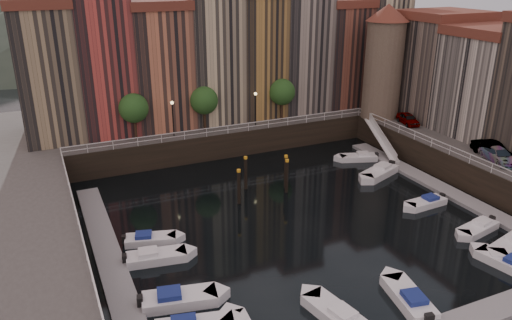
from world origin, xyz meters
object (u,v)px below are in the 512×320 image
corner_tower (384,60)px  gangway (381,138)px  car_c (498,156)px  car_a (408,120)px  boat_left_2 (155,257)px  mooring_pilings (265,177)px  car_b (492,151)px  boat_left_1 (178,299)px

corner_tower → gangway: (-2.90, -4.50, -8.28)m
gangway → car_c: bearing=-74.7°
car_a → boat_left_2: bearing=-145.8°
mooring_pilings → car_b: (21.37, -7.71, 2.12)m
boat_left_2 → car_b: bearing=9.0°
gangway → car_c: car_c is taller
car_c → car_a: bearing=102.9°
mooring_pilings → boat_left_1: mooring_pilings is taller
boat_left_1 → car_c: 34.08m
mooring_pilings → car_c: size_ratio=1.28×
corner_tower → car_c: size_ratio=2.93×
corner_tower → boat_left_1: 40.90m
boat_left_2 → car_c: 33.94m
boat_left_2 → car_b: 34.34m
car_a → car_b: bearing=-74.9°
boat_left_2 → car_a: car_a is taller
car_b → boat_left_2: bearing=-170.0°
boat_left_2 → car_b: car_b is taller
boat_left_2 → mooring_pilings: bearing=40.0°
car_a → car_c: 13.45m
car_c → gangway: bearing=119.4°
car_b → corner_tower: bearing=104.0°
gangway → boat_left_2: bearing=-158.3°
mooring_pilings → car_b: size_ratio=1.29×
car_b → gangway: bearing=118.6°
gangway → car_a: (3.91, 0.21, 1.74)m
mooring_pilings → boat_left_1: 18.47m
gangway → corner_tower: bearing=57.2°
gangway → boat_left_2: (-30.14, -12.00, -1.55)m
car_b → car_a: bearing=100.7°
gangway → boat_left_2: 32.47m
car_b → car_c: 1.25m
corner_tower → car_a: corner_tower is taller
corner_tower → car_c: corner_tower is taller
boat_left_2 → gangway: bearing=30.8°
mooring_pilings → car_a: bearing=12.1°
boat_left_1 → car_a: 38.50m
boat_left_1 → car_b: (34.03, 5.68, 3.37)m
car_b → car_c: car_b is taller
corner_tower → car_a: size_ratio=3.56×
gangway → car_b: size_ratio=1.77×
boat_left_1 → gangway: bearing=42.4°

